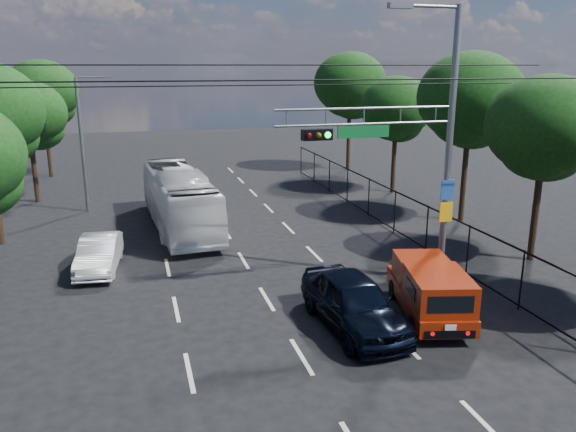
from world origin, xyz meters
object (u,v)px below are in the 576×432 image
object	(u,v)px
signal_mast	(418,138)
white_bus	(179,199)
white_van	(99,254)
red_pickup	(429,289)
navy_hatchback	(354,302)

from	to	relation	value
signal_mast	white_bus	world-z (taller)	signal_mast
white_bus	white_van	xyz separation A→B (m)	(-3.51, -5.08, -0.75)
white_bus	white_van	world-z (taller)	white_bus
red_pickup	white_van	xyz separation A→B (m)	(-10.05, 7.10, -0.28)
white_bus	white_van	distance (m)	6.22
navy_hatchback	white_bus	distance (m)	12.92
signal_mast	navy_hatchback	size ratio (longest dim) A/B	1.99
signal_mast	white_van	world-z (taller)	signal_mast
red_pickup	white_bus	distance (m)	13.83
signal_mast	navy_hatchback	bearing A→B (deg)	-140.20
red_pickup	navy_hatchback	xyz separation A→B (m)	(-2.55, -0.10, -0.11)
navy_hatchback	white_van	xyz separation A→B (m)	(-7.50, 7.20, -0.17)
signal_mast	red_pickup	size ratio (longest dim) A/B	1.95
red_pickup	signal_mast	bearing A→B (deg)	74.34
signal_mast	red_pickup	world-z (taller)	signal_mast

